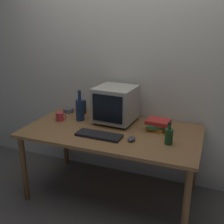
{
  "coord_description": "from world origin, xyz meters",
  "views": [
    {
      "loc": [
        0.86,
        -2.2,
        1.7
      ],
      "look_at": [
        0.0,
        0.0,
        0.9
      ],
      "focal_mm": 42.83,
      "sensor_mm": 36.0,
      "label": 1
    }
  ],
  "objects_px": {
    "computer_mouse": "(132,139)",
    "bottle_tall": "(80,109)",
    "bottle_short": "(169,136)",
    "book_stack": "(158,125)",
    "mug": "(60,117)",
    "cd_spindle": "(68,110)",
    "crt_monitor": "(116,104)",
    "metal_canister": "(82,107)",
    "keyboard": "(99,135)"
  },
  "relations": [
    {
      "from": "bottle_short",
      "to": "book_stack",
      "type": "relative_size",
      "value": 0.87
    },
    {
      "from": "bottle_tall",
      "to": "metal_canister",
      "type": "height_order",
      "value": "bottle_tall"
    },
    {
      "from": "computer_mouse",
      "to": "bottle_tall",
      "type": "xyz_separation_m",
      "value": [
        -0.66,
        0.3,
        0.1
      ]
    },
    {
      "from": "crt_monitor",
      "to": "computer_mouse",
      "type": "height_order",
      "value": "crt_monitor"
    },
    {
      "from": "keyboard",
      "to": "bottle_short",
      "type": "distance_m",
      "value": 0.62
    },
    {
      "from": "mug",
      "to": "metal_canister",
      "type": "height_order",
      "value": "metal_canister"
    },
    {
      "from": "keyboard",
      "to": "mug",
      "type": "distance_m",
      "value": 0.58
    },
    {
      "from": "computer_mouse",
      "to": "mug",
      "type": "relative_size",
      "value": 0.83
    },
    {
      "from": "crt_monitor",
      "to": "cd_spindle",
      "type": "bearing_deg",
      "value": 170.74
    },
    {
      "from": "metal_canister",
      "to": "book_stack",
      "type": "bearing_deg",
      "value": -11.35
    },
    {
      "from": "bottle_tall",
      "to": "mug",
      "type": "bearing_deg",
      "value": -151.94
    },
    {
      "from": "mug",
      "to": "bottle_short",
      "type": "bearing_deg",
      "value": -7.24
    },
    {
      "from": "bottle_tall",
      "to": "cd_spindle",
      "type": "bearing_deg",
      "value": 144.35
    },
    {
      "from": "mug",
      "to": "bottle_tall",
      "type": "bearing_deg",
      "value": 28.06
    },
    {
      "from": "keyboard",
      "to": "metal_canister",
      "type": "xyz_separation_m",
      "value": [
        -0.44,
        0.52,
        0.06
      ]
    },
    {
      "from": "bottle_tall",
      "to": "keyboard",
      "type": "bearing_deg",
      "value": -41.81
    },
    {
      "from": "computer_mouse",
      "to": "metal_canister",
      "type": "relative_size",
      "value": 0.67
    },
    {
      "from": "bottle_short",
      "to": "keyboard",
      "type": "bearing_deg",
      "value": -173.31
    },
    {
      "from": "bottle_tall",
      "to": "bottle_short",
      "type": "height_order",
      "value": "bottle_tall"
    },
    {
      "from": "mug",
      "to": "metal_canister",
      "type": "relative_size",
      "value": 0.8
    },
    {
      "from": "cd_spindle",
      "to": "metal_canister",
      "type": "relative_size",
      "value": 0.8
    },
    {
      "from": "bottle_tall",
      "to": "bottle_short",
      "type": "distance_m",
      "value": 1.0
    },
    {
      "from": "bottle_short",
      "to": "bottle_tall",
      "type": "bearing_deg",
      "value": 165.76
    },
    {
      "from": "bottle_tall",
      "to": "crt_monitor",
      "type": "bearing_deg",
      "value": 11.79
    },
    {
      "from": "bottle_short",
      "to": "mug",
      "type": "bearing_deg",
      "value": 172.76
    },
    {
      "from": "book_stack",
      "to": "mug",
      "type": "distance_m",
      "value": 1.0
    },
    {
      "from": "cd_spindle",
      "to": "bottle_short",
      "type": "bearing_deg",
      "value": -19.18
    },
    {
      "from": "cd_spindle",
      "to": "metal_canister",
      "type": "distance_m",
      "value": 0.17
    },
    {
      "from": "bottle_short",
      "to": "book_stack",
      "type": "height_order",
      "value": "bottle_short"
    },
    {
      "from": "mug",
      "to": "metal_canister",
      "type": "distance_m",
      "value": 0.32
    },
    {
      "from": "bottle_short",
      "to": "crt_monitor",
      "type": "bearing_deg",
      "value": 151.8
    },
    {
      "from": "bottle_tall",
      "to": "bottle_short",
      "type": "bearing_deg",
      "value": -14.24
    },
    {
      "from": "computer_mouse",
      "to": "bottle_short",
      "type": "bearing_deg",
      "value": 15.94
    },
    {
      "from": "crt_monitor",
      "to": "computer_mouse",
      "type": "bearing_deg",
      "value": -52.37
    },
    {
      "from": "keyboard",
      "to": "bottle_short",
      "type": "relative_size",
      "value": 2.09
    },
    {
      "from": "keyboard",
      "to": "bottle_tall",
      "type": "bearing_deg",
      "value": 139.73
    },
    {
      "from": "bottle_tall",
      "to": "book_stack",
      "type": "xyz_separation_m",
      "value": [
        0.81,
        0.03,
        -0.07
      ]
    },
    {
      "from": "cd_spindle",
      "to": "keyboard",
      "type": "bearing_deg",
      "value": -39.42
    },
    {
      "from": "keyboard",
      "to": "bottle_tall",
      "type": "height_order",
      "value": "bottle_tall"
    },
    {
      "from": "bottle_short",
      "to": "cd_spindle",
      "type": "bearing_deg",
      "value": 160.82
    },
    {
      "from": "keyboard",
      "to": "bottle_tall",
      "type": "relative_size",
      "value": 1.29
    },
    {
      "from": "book_stack",
      "to": "metal_canister",
      "type": "xyz_separation_m",
      "value": [
        -0.89,
        0.18,
        0.02
      ]
    },
    {
      "from": "bottle_short",
      "to": "computer_mouse",
      "type": "bearing_deg",
      "value": -169.82
    },
    {
      "from": "crt_monitor",
      "to": "metal_canister",
      "type": "bearing_deg",
      "value": 163.92
    },
    {
      "from": "computer_mouse",
      "to": "bottle_short",
      "type": "distance_m",
      "value": 0.32
    },
    {
      "from": "bottle_tall",
      "to": "book_stack",
      "type": "bearing_deg",
      "value": 1.86
    },
    {
      "from": "crt_monitor",
      "to": "mug",
      "type": "bearing_deg",
      "value": -162.37
    },
    {
      "from": "bottle_short",
      "to": "mug",
      "type": "xyz_separation_m",
      "value": [
        -1.15,
        0.15,
        -0.03
      ]
    },
    {
      "from": "book_stack",
      "to": "cd_spindle",
      "type": "xyz_separation_m",
      "value": [
        -1.06,
        0.15,
        -0.03
      ]
    },
    {
      "from": "cd_spindle",
      "to": "bottle_tall",
      "type": "bearing_deg",
      "value": -35.65
    }
  ]
}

